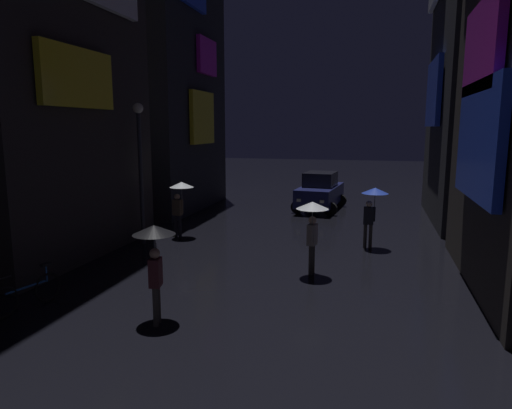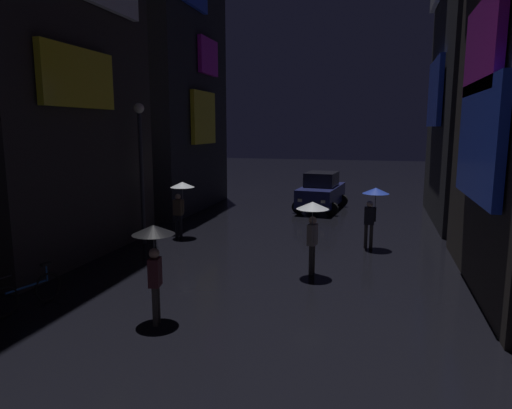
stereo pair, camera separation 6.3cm
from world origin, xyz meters
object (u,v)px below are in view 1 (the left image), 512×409
(bicycle_parked_at_storefront, at_px, (27,293))
(pedestrian_midstreet_centre_clear, at_px, (180,194))
(pedestrian_midstreet_left_blue, at_px, (373,201))
(car_distant, at_px, (320,192))
(pedestrian_foreground_left_clear, at_px, (312,217))
(pedestrian_near_crossing_black, at_px, (155,247))
(streetlamp_left_far, at_px, (140,156))

(bicycle_parked_at_storefront, bearing_deg, pedestrian_midstreet_centre_clear, 85.97)
(bicycle_parked_at_storefront, bearing_deg, pedestrian_midstreet_left_blue, 45.02)
(pedestrian_midstreet_left_blue, bearing_deg, bicycle_parked_at_storefront, -134.98)
(pedestrian_midstreet_centre_clear, distance_m, car_distant, 8.48)
(bicycle_parked_at_storefront, xyz_separation_m, car_distant, (4.95, 14.62, 0.54))
(pedestrian_foreground_left_clear, bearing_deg, pedestrian_near_crossing_black, -124.75)
(pedestrian_near_crossing_black, relative_size, pedestrian_midstreet_left_blue, 1.00)
(pedestrian_foreground_left_clear, xyz_separation_m, bicycle_parked_at_storefront, (-5.96, -4.13, -1.28))
(pedestrian_midstreet_left_blue, bearing_deg, car_distant, 110.38)
(pedestrian_midstreet_centre_clear, height_order, pedestrian_near_crossing_black, same)
(pedestrian_midstreet_centre_clear, xyz_separation_m, bicycle_parked_at_storefront, (-0.52, -7.42, -1.28))
(pedestrian_midstreet_left_blue, height_order, streetlamp_left_far, streetlamp_left_far)
(pedestrian_midstreet_centre_clear, bearing_deg, pedestrian_near_crossing_black, -69.95)
(pedestrian_midstreet_left_blue, height_order, car_distant, pedestrian_midstreet_left_blue)
(pedestrian_near_crossing_black, bearing_deg, pedestrian_foreground_left_clear, 55.25)
(pedestrian_midstreet_centre_clear, height_order, streetlamp_left_far, streetlamp_left_far)
(bicycle_parked_at_storefront, bearing_deg, pedestrian_near_crossing_black, 2.33)
(pedestrian_midstreet_centre_clear, distance_m, pedestrian_midstreet_left_blue, 7.04)
(pedestrian_near_crossing_black, bearing_deg, pedestrian_midstreet_left_blue, 59.50)
(pedestrian_foreground_left_clear, distance_m, bicycle_parked_at_storefront, 7.36)
(car_distant, height_order, streetlamp_left_far, streetlamp_left_far)
(pedestrian_midstreet_centre_clear, relative_size, car_distant, 0.50)
(pedestrian_midstreet_left_blue, relative_size, car_distant, 0.50)
(pedestrian_foreground_left_clear, relative_size, pedestrian_near_crossing_black, 1.00)
(car_distant, bearing_deg, bicycle_parked_at_storefront, -108.69)
(pedestrian_midstreet_left_blue, bearing_deg, pedestrian_near_crossing_black, -120.50)
(car_distant, bearing_deg, pedestrian_near_crossing_black, -96.93)
(pedestrian_foreground_left_clear, distance_m, streetlamp_left_far, 6.85)
(pedestrian_foreground_left_clear, relative_size, pedestrian_midstreet_centre_clear, 1.00)
(pedestrian_midstreet_centre_clear, bearing_deg, streetlamp_left_far, -126.82)
(bicycle_parked_at_storefront, height_order, car_distant, car_distant)
(streetlamp_left_far, bearing_deg, pedestrian_foreground_left_clear, -17.89)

